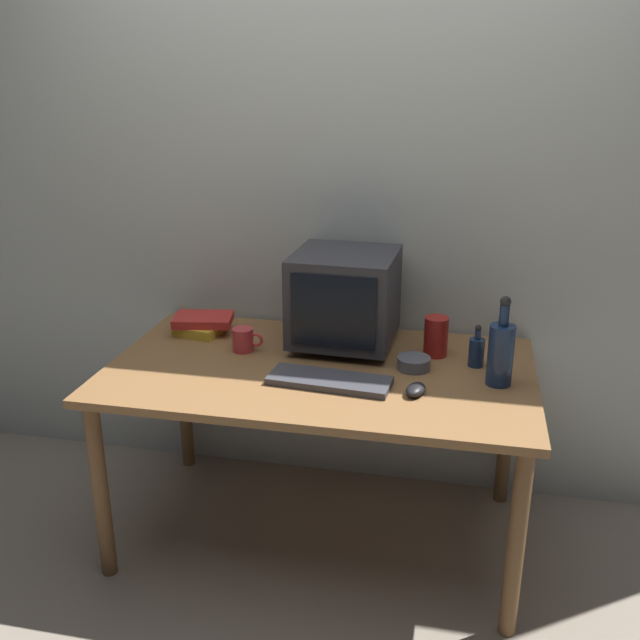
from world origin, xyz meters
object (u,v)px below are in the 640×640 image
book_stack (202,324)px  metal_canister (436,336)px  bottle_short (476,351)px  mug (244,340)px  keyboard (330,381)px  computer_mouse (416,390)px  crt_monitor (345,298)px  cd_spindle (414,363)px  bottle_tall (501,352)px

book_stack → metal_canister: (0.94, -0.04, 0.04)m
bottle_short → mug: bearing=-177.6°
keyboard → bottle_short: 0.56m
computer_mouse → book_stack: bearing=171.0°
computer_mouse → metal_canister: 0.36m
crt_monitor → cd_spindle: (0.29, -0.18, -0.17)m
bottle_tall → crt_monitor: bearing=157.2°
keyboard → book_stack: book_stack is taller
metal_canister → bottle_tall: bearing=-43.5°
computer_mouse → mug: 0.72m
mug → bottle_short: bearing=2.4°
book_stack → mug: mug is taller
crt_monitor → bottle_short: crt_monitor is taller
crt_monitor → cd_spindle: 0.38m
keyboard → computer_mouse: size_ratio=4.20×
crt_monitor → bottle_tall: (0.58, -0.24, -0.07)m
book_stack → metal_canister: metal_canister is taller
keyboard → computer_mouse: (0.30, -0.02, 0.01)m
metal_canister → keyboard: bearing=-135.5°
crt_monitor → bottle_short: size_ratio=2.53×
computer_mouse → metal_canister: (0.04, 0.36, 0.06)m
crt_monitor → keyboard: bearing=-87.8°
bottle_tall → keyboard: bearing=-168.2°
crt_monitor → book_stack: (-0.59, 0.01, -0.15)m
bottle_short → book_stack: bottle_short is taller
bottle_short → metal_canister: (-0.15, 0.07, 0.02)m
keyboard → bottle_tall: 0.59m
computer_mouse → bottle_short: size_ratio=0.63×
cd_spindle → metal_canister: 0.17m
crt_monitor → keyboard: size_ratio=0.96×
computer_mouse → book_stack: (-0.90, 0.39, 0.02)m
book_stack → computer_mouse: bearing=-23.7°
cd_spindle → keyboard: bearing=-145.4°
mug → metal_canister: size_ratio=0.80×
bottle_short → cd_spindle: size_ratio=1.32×
keyboard → book_stack: size_ratio=1.64×
bottle_short → metal_canister: bearing=154.2°
bottle_tall → metal_canister: 0.32m
keyboard → metal_canister: 0.48m
metal_canister → mug: bearing=-171.4°
mug → metal_canister: (0.72, 0.11, 0.03)m
crt_monitor → mug: 0.42m
bottle_short → metal_canister: 0.17m
bottle_short → metal_canister: size_ratio=1.06×
keyboard → computer_mouse: bearing=0.3°
cd_spindle → metal_canister: metal_canister is taller
keyboard → crt_monitor: bearing=97.1°
book_stack → mug: (0.23, -0.15, 0.01)m
computer_mouse → mug: bearing=174.5°
cd_spindle → computer_mouse: bearing=-83.4°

